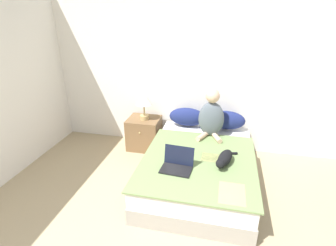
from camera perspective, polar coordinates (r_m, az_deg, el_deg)
wall_back at (r=4.22m, az=4.13°, el=11.16°), size 5.39×0.05×2.55m
bed at (r=3.61m, az=6.82°, el=-9.58°), size 1.41×1.99×0.44m
pillow_near at (r=4.21m, az=4.19°, el=1.35°), size 0.58×0.26×0.29m
pillow_far at (r=4.17m, az=12.56°, el=0.62°), size 0.58×0.26×0.29m
person_sitting at (r=3.85m, az=9.41°, el=1.41°), size 0.38×0.36×0.71m
cat_tabby at (r=3.26m, az=12.20°, el=-7.57°), size 0.28×0.51×0.16m
laptop_open at (r=3.13m, az=1.99°, el=-9.03°), size 0.38×0.31×0.24m
nightstand at (r=4.42m, az=-5.18°, el=-2.20°), size 0.52×0.48×0.53m
table_lamp at (r=4.18m, az=-5.27°, el=4.78°), size 0.26×0.26×0.44m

